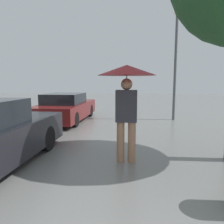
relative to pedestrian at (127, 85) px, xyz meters
name	(u,v)px	position (x,y,z in m)	size (l,w,h in m)	color
pedestrian	(127,85)	(0.00, 0.00, 0.00)	(1.17, 1.17, 2.00)	#9E7051
parked_car_farthest	(66,108)	(-2.85, 4.60, -1.05)	(1.70, 4.16, 1.18)	maroon
street_lamp	(176,54)	(1.79, 5.39, 1.23)	(0.27, 0.27, 4.67)	#515456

